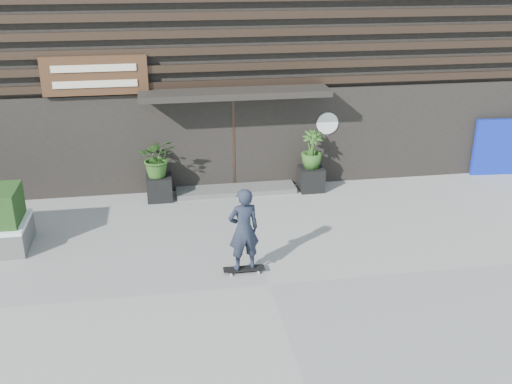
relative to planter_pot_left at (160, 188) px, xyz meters
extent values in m
plane|color=#999691|center=(1.90, -4.40, -0.30)|extent=(80.00, 80.00, 0.00)
cube|color=#51514F|center=(1.90, 0.20, -0.24)|extent=(3.00, 0.80, 0.12)
cube|color=black|center=(0.00, 0.00, 0.00)|extent=(0.60, 0.60, 0.60)
imported|color=#2D591E|center=(0.00, 0.00, 0.78)|extent=(0.86, 0.75, 0.96)
cube|color=black|center=(3.80, 0.00, 0.00)|extent=(0.60, 0.60, 0.60)
imported|color=#2D591E|center=(3.80, 0.00, 0.78)|extent=(0.54, 0.54, 0.96)
cube|color=#0C1FA3|center=(9.19, 0.30, 0.47)|extent=(1.65, 0.24, 1.55)
cube|color=black|center=(1.90, 5.60, 3.70)|extent=(18.00, 10.00, 8.00)
cube|color=black|center=(1.90, 0.54, 0.95)|extent=(18.00, 0.12, 2.50)
cube|color=#38281E|center=(1.90, 0.48, 2.40)|extent=(17.60, 0.08, 0.18)
cube|color=#38281E|center=(1.90, 0.48, 2.79)|extent=(17.60, 0.08, 0.18)
cube|color=#38281E|center=(1.90, 0.48, 3.18)|extent=(17.60, 0.08, 0.18)
cube|color=#38281E|center=(1.90, 0.48, 3.58)|extent=(17.60, 0.08, 0.18)
cube|color=#38281E|center=(1.90, 0.48, 3.97)|extent=(17.60, 0.08, 0.18)
cube|color=black|center=(1.90, 0.10, 2.25)|extent=(4.50, 1.00, 0.15)
cube|color=black|center=(1.90, 0.70, 0.85)|extent=(2.40, 0.30, 2.30)
cube|color=#38281E|center=(1.90, 0.52, 0.85)|extent=(0.06, 0.10, 2.30)
cube|color=#472B19|center=(-1.30, 0.40, 2.70)|extent=(2.40, 0.10, 0.90)
cube|color=beige|center=(-1.30, 0.33, 2.88)|extent=(1.90, 0.02, 0.16)
cube|color=beige|center=(-1.30, 0.33, 2.52)|extent=(1.90, 0.02, 0.16)
cylinder|color=white|center=(4.30, 0.46, 1.30)|extent=(0.56, 0.03, 0.56)
cube|color=black|center=(1.51, -3.88, -0.21)|extent=(0.78, 0.20, 0.02)
cylinder|color=#A4A49F|center=(1.25, -3.98, -0.27)|extent=(0.06, 0.03, 0.06)
cylinder|color=beige|center=(1.25, -3.78, -0.27)|extent=(0.06, 0.03, 0.06)
cylinder|color=#A1A29D|center=(1.77, -3.98, -0.27)|extent=(0.06, 0.03, 0.06)
cylinder|color=beige|center=(1.77, -3.78, -0.27)|extent=(0.06, 0.03, 0.06)
imported|color=#1B2130|center=(1.51, -3.88, 0.60)|extent=(0.64, 0.48, 1.61)
camera|label=1|loc=(0.15, -13.50, 5.30)|focal=41.23mm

